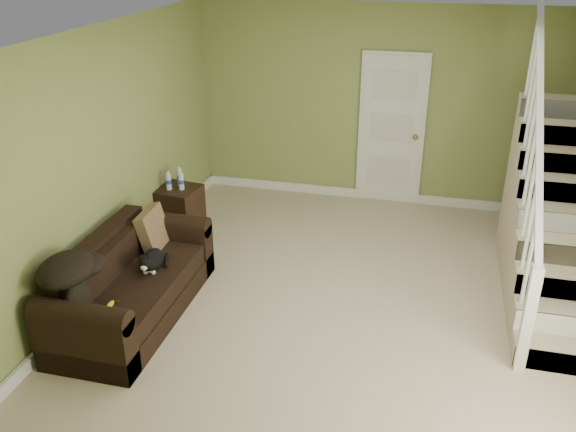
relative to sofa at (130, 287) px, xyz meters
The scene contains 15 objects.
floor 2.14m from the sofa, 17.95° to the left, with size 5.00×5.50×0.01m, color #C1A98B.
ceiling 3.13m from the sofa, 17.95° to the left, with size 5.00×5.50×0.01m, color white.
wall_back 4.08m from the sofa, 59.38° to the left, with size 5.00×0.04×2.60m, color #84924E.
wall_front 3.07m from the sofa, 46.17° to the right, with size 5.00×0.04×2.60m, color #84924E.
wall_left 1.29m from the sofa, 126.72° to the left, with size 0.04×5.50×2.60m, color #84924E.
baseboard_back 3.93m from the sofa, 59.16° to the left, with size 5.00×0.04×0.12m, color white.
baseboard_left 0.83m from the sofa, 124.99° to the left, with size 0.04×5.50×0.12m, color white.
door 4.03m from the sofa, 57.81° to the left, with size 0.86×0.12×2.02m.
staircase 4.34m from the sofa, 22.00° to the left, with size 1.00×2.51×2.82m.
sofa is the anchor object (origin of this frame).
side_table 1.79m from the sofa, 98.41° to the left, with size 0.54×0.54×0.81m.
cat 0.32m from the sofa, 42.70° to the left, with size 0.28×0.52×0.25m.
banana 0.57m from the sofa, 79.39° to the right, with size 0.05×0.17×0.05m, color yellow.
throw_pillow 0.69m from the sofa, 91.90° to the left, with size 0.11×0.45×0.45m, color #503020.
throw_blanket 0.83m from the sofa, 108.24° to the right, with size 0.44×0.57×0.24m, color black.
Camera 1 is at (0.65, -5.10, 3.38)m, focal length 38.00 mm.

